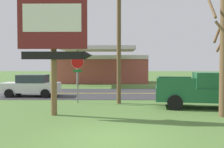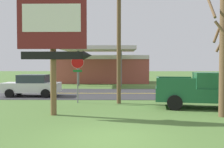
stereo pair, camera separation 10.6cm
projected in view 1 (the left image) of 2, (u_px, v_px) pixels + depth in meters
ground_plane at (109, 139)px, 8.18m from camera, size 180.00×180.00×0.00m
road_asphalt at (113, 93)px, 21.17m from camera, size 140.00×8.00×0.02m
road_centre_line at (113, 93)px, 21.17m from camera, size 126.00×0.20×0.01m
motel_sign at (54, 34)px, 11.80m from camera, size 3.45×0.54×5.70m
stop_sign at (78, 70)px, 15.91m from camera, size 0.80×0.08×2.95m
utility_pole at (119, 32)px, 15.61m from camera, size 1.84×0.26×8.20m
gas_station at (101, 68)px, 34.42m from camera, size 12.00×11.50×4.40m
pickup_green_parked_on_lawn at (205, 91)px, 14.03m from camera, size 5.44×2.84×1.96m
car_white_near_lane at (32, 85)px, 19.21m from camera, size 4.20×2.00×1.64m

